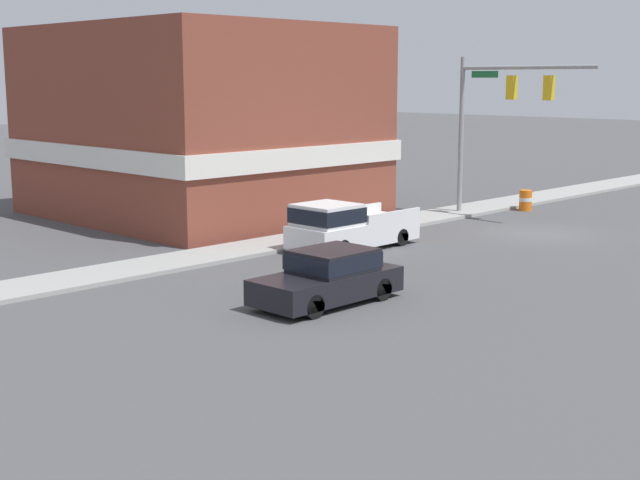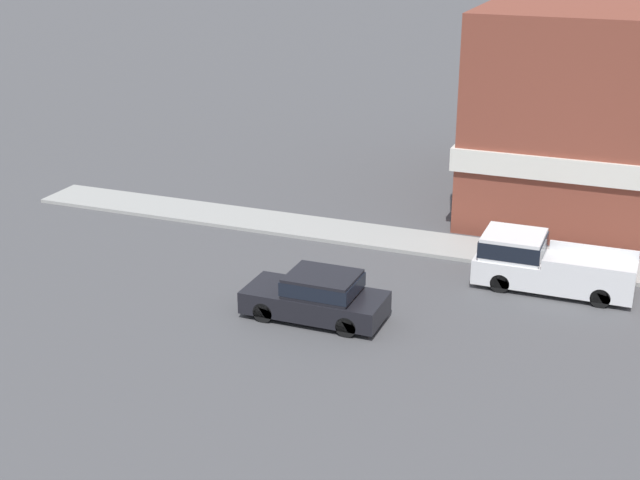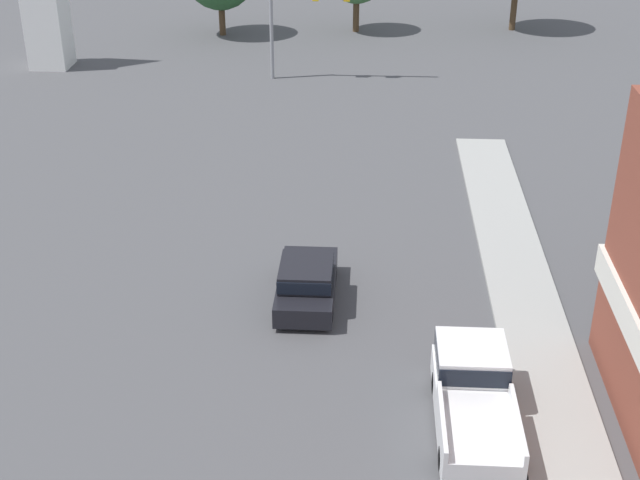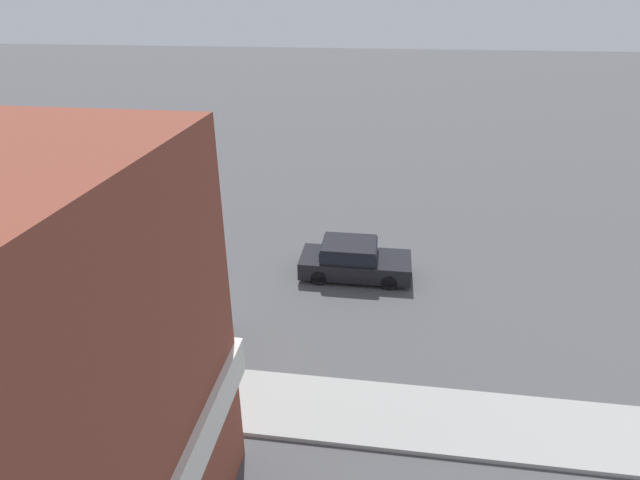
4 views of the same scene
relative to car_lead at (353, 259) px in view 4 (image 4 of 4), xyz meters
name	(u,v)px [view 4 (image 4 of 4)]	position (x,y,z in m)	size (l,w,h in m)	color
ground_plane	(7,275)	(1.86, -14.29, -0.80)	(200.00, 200.00, 0.00)	#4C4C4F
car_lead	(353,259)	(0.00, 0.00, 0.00)	(1.94, 4.48, 1.53)	black
pickup_truck_parked	(156,317)	(5.12, -6.13, 0.10)	(2.09, 5.28, 1.82)	black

